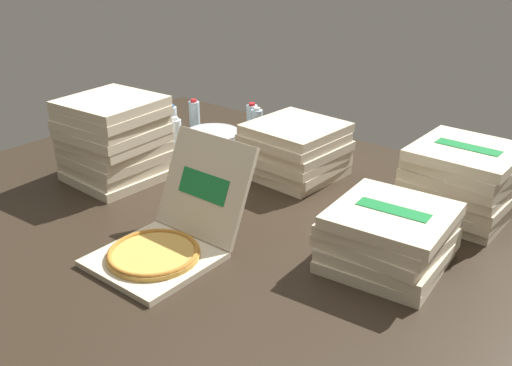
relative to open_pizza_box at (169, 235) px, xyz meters
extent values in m
cube|color=#2D2319|center=(0.05, 0.39, -0.09)|extent=(3.20, 2.40, 0.02)
cube|color=beige|center=(0.00, -0.08, -0.07)|extent=(0.41, 0.41, 0.03)
cylinder|color=gold|center=(0.00, -0.08, -0.05)|extent=(0.35, 0.35, 0.02)
torus|color=#B1712A|center=(0.00, -0.08, -0.04)|extent=(0.35, 0.35, 0.02)
cube|color=beige|center=(0.00, 0.21, 0.13)|extent=(0.41, 0.19, 0.38)
cube|color=#197A38|center=(0.00, 0.20, 0.14)|extent=(0.25, 0.05, 0.09)
cube|color=beige|center=(-0.73, 0.33, -0.06)|extent=(0.43, 0.43, 0.05)
cube|color=beige|center=(-0.75, 0.35, -0.01)|extent=(0.43, 0.43, 0.05)
cube|color=beige|center=(-0.75, 0.34, 0.03)|extent=(0.42, 0.42, 0.05)
cube|color=beige|center=(-0.75, 0.35, 0.08)|extent=(0.41, 0.41, 0.05)
cube|color=beige|center=(-0.74, 0.35, 0.13)|extent=(0.43, 0.43, 0.05)
cube|color=beige|center=(-0.74, 0.34, 0.17)|extent=(0.43, 0.43, 0.05)
cube|color=#197A38|center=(-0.74, 0.34, 0.20)|extent=(0.27, 0.09, 0.00)
cube|color=beige|center=(-0.74, 0.34, 0.22)|extent=(0.44, 0.44, 0.05)
cube|color=beige|center=(-0.74, 0.34, 0.26)|extent=(0.44, 0.44, 0.05)
cube|color=beige|center=(-0.74, 0.34, 0.31)|extent=(0.44, 0.44, 0.05)
cube|color=beige|center=(-0.07, 0.93, -0.06)|extent=(0.44, 0.44, 0.05)
cube|color=#197A38|center=(-0.07, 0.93, -0.03)|extent=(0.27, 0.09, 0.00)
cube|color=beige|center=(-0.06, 0.92, -0.01)|extent=(0.42, 0.42, 0.05)
cube|color=#197A38|center=(-0.06, 0.92, 0.01)|extent=(0.27, 0.08, 0.00)
cube|color=beige|center=(-0.06, 0.91, 0.03)|extent=(0.43, 0.43, 0.05)
cube|color=beige|center=(-0.05, 0.93, 0.08)|extent=(0.44, 0.44, 0.05)
cube|color=beige|center=(-0.06, 0.91, 0.13)|extent=(0.44, 0.44, 0.05)
cube|color=#197A38|center=(-0.06, 0.91, 0.15)|extent=(0.27, 0.09, 0.00)
cube|color=beige|center=(-0.06, 0.93, 0.17)|extent=(0.44, 0.44, 0.05)
cube|color=beige|center=(0.69, 0.45, -0.06)|extent=(0.45, 0.45, 0.05)
cube|color=#197A38|center=(0.69, 0.45, -0.03)|extent=(0.27, 0.10, 0.00)
cube|color=beige|center=(0.69, 0.46, -0.01)|extent=(0.44, 0.44, 0.05)
cube|color=beige|center=(0.68, 0.47, 0.03)|extent=(0.42, 0.42, 0.05)
cube|color=beige|center=(0.68, 0.47, 0.08)|extent=(0.43, 0.43, 0.05)
cube|color=#197A38|center=(0.68, 0.47, 0.10)|extent=(0.27, 0.09, 0.00)
cube|color=beige|center=(0.70, 0.46, 0.13)|extent=(0.45, 0.45, 0.05)
cube|color=#197A38|center=(0.70, 0.46, 0.15)|extent=(0.27, 0.10, 0.00)
cube|color=beige|center=(0.74, 1.03, -0.06)|extent=(0.41, 0.41, 0.05)
cube|color=beige|center=(0.74, 1.02, -0.01)|extent=(0.41, 0.41, 0.05)
cube|color=beige|center=(0.75, 1.02, 0.03)|extent=(0.42, 0.42, 0.05)
cube|color=#197A38|center=(0.75, 1.02, 0.06)|extent=(0.27, 0.08, 0.00)
cube|color=beige|center=(0.74, 1.01, 0.08)|extent=(0.42, 0.42, 0.05)
cube|color=#197A38|center=(0.74, 1.01, 0.10)|extent=(0.27, 0.08, 0.00)
cube|color=beige|center=(0.75, 1.01, 0.13)|extent=(0.44, 0.44, 0.05)
cube|color=#197A38|center=(0.75, 1.01, 0.15)|extent=(0.27, 0.09, 0.00)
cube|color=beige|center=(0.76, 1.02, 0.17)|extent=(0.45, 0.45, 0.05)
cube|color=beige|center=(0.75, 1.02, 0.22)|extent=(0.42, 0.42, 0.05)
cube|color=#197A38|center=(0.75, 1.02, 0.24)|extent=(0.27, 0.08, 0.00)
cylinder|color=#B7BABF|center=(-0.61, 0.90, -0.02)|extent=(0.30, 0.30, 0.12)
cylinder|color=silver|center=(-0.87, 1.03, 0.03)|extent=(0.06, 0.06, 0.21)
cylinder|color=red|center=(-0.87, 1.03, 0.14)|extent=(0.04, 0.04, 0.02)
cylinder|color=silver|center=(-0.48, 1.13, 0.03)|extent=(0.06, 0.06, 0.21)
cylinder|color=white|center=(-0.48, 1.13, 0.14)|extent=(0.04, 0.04, 0.02)
cylinder|color=white|center=(-0.34, 1.00, 0.03)|extent=(0.06, 0.06, 0.21)
cylinder|color=red|center=(-0.34, 1.00, 0.14)|extent=(0.04, 0.04, 0.02)
cylinder|color=white|center=(-0.90, 0.87, 0.03)|extent=(0.06, 0.06, 0.21)
cylinder|color=blue|center=(-0.90, 0.87, 0.14)|extent=(0.04, 0.04, 0.02)
cylinder|color=silver|center=(-0.56, 1.19, 0.03)|extent=(0.06, 0.06, 0.21)
cylinder|color=red|center=(-0.56, 1.19, 0.14)|extent=(0.04, 0.04, 0.02)
cylinder|color=white|center=(-0.71, 0.72, 0.03)|extent=(0.06, 0.06, 0.21)
cylinder|color=white|center=(-0.71, 0.72, 0.14)|extent=(0.04, 0.04, 0.02)
camera|label=1|loc=(1.49, -1.31, 1.11)|focal=40.81mm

